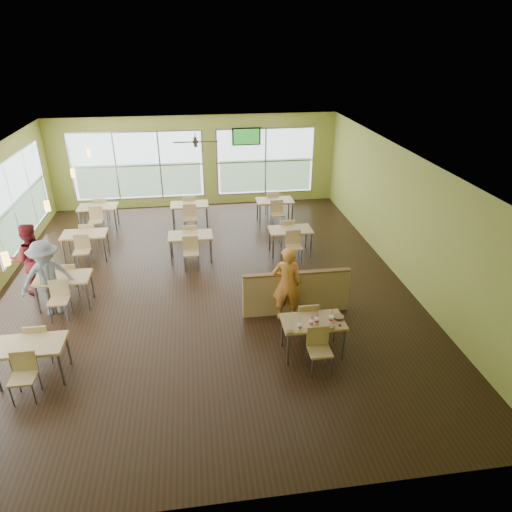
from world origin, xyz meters
The scene contains 20 objects.
room centered at (0.00, 0.00, 1.60)m, with size 12.00×12.04×3.20m.
window_bays centered at (-2.65, 3.08, 1.48)m, with size 9.24×10.24×2.38m.
main_table centered at (2.00, -3.00, 0.63)m, with size 1.22×1.52×0.87m.
half_wall_divider centered at (2.00, -1.55, 0.52)m, with size 2.40×0.14×1.04m.
dining_tables centered at (-1.05, 1.71, 0.63)m, with size 6.92×8.72×0.87m.
pendant_lights centered at (-3.20, 0.68, 2.45)m, with size 0.11×7.31×0.86m.
ceiling_fan centered at (0.00, 3.00, 2.95)m, with size 1.25×1.25×0.29m.
tv_backwall centered at (1.80, 5.90, 2.45)m, with size 1.00×0.07×0.60m.
man_plaid centered at (1.74, -1.72, 0.87)m, with size 0.63×0.42×1.74m, color #DD4C18.
patron_maroon centered at (-4.05, 0.24, 0.89)m, with size 0.87×0.68×1.78m, color maroon.
patron_grey centered at (-3.42, -0.78, 0.89)m, with size 1.15×0.66×1.78m, color slate.
cup_blue centered at (1.68, -3.24, 0.82)m, with size 0.09×0.09×0.33m.
cup_yellow centered at (1.91, -3.15, 0.82)m, with size 0.09×0.09×0.32m.
cup_red_near centered at (2.04, -3.10, 0.82)m, with size 0.10×0.10×0.36m.
cup_red_far centered at (2.32, -3.09, 0.82)m, with size 0.10×0.10×0.37m.
food_basket centered at (2.51, -2.98, 0.78)m, with size 0.22×0.22×0.05m.
ketchup_cup centered at (2.46, -3.23, 0.76)m, with size 0.06×0.06×0.02m, color #B6001A.
wrapper_left centered at (1.48, -3.30, 0.77)m, with size 0.16×0.14×0.04m, color #9B764B.
wrapper_mid centered at (2.06, -2.86, 0.77)m, with size 0.18×0.16×0.04m, color #9B764B.
wrapper_right centered at (2.28, -3.28, 0.77)m, with size 0.14×0.13×0.03m, color #9B764B.
Camera 1 is at (-0.11, -10.08, 5.76)m, focal length 32.00 mm.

